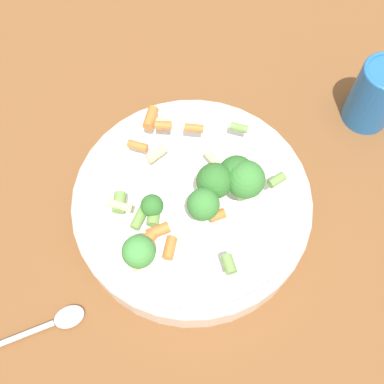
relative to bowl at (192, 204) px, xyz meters
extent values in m
plane|color=brown|center=(0.00, 0.00, -0.03)|extent=(3.00, 3.00, 0.00)
cylinder|color=white|center=(0.00, 0.00, -0.01)|extent=(0.29, 0.29, 0.05)
torus|color=white|center=(0.00, 0.00, 0.02)|extent=(0.29, 0.29, 0.01)
cylinder|color=#8CB766|center=(-0.05, 0.01, 0.03)|extent=(0.01, 0.01, 0.01)
sphere|color=#33722D|center=(-0.05, 0.01, 0.04)|extent=(0.03, 0.03, 0.03)
cylinder|color=#8CB766|center=(0.04, -0.04, 0.04)|extent=(0.02, 0.02, 0.02)
sphere|color=#3D8438|center=(0.04, -0.04, 0.07)|extent=(0.04, 0.04, 0.04)
cylinder|color=#8CB766|center=(0.04, -0.03, 0.04)|extent=(0.01, 0.01, 0.01)
sphere|color=#33722D|center=(0.04, -0.03, 0.06)|extent=(0.04, 0.04, 0.04)
cylinder|color=#8CB766|center=(-0.10, -0.03, 0.04)|extent=(0.01, 0.01, 0.02)
sphere|color=#479342|center=(-0.10, -0.03, 0.06)|extent=(0.04, 0.04, 0.04)
cylinder|color=#8CB766|center=(0.02, -0.02, 0.04)|extent=(0.01, 0.01, 0.02)
sphere|color=#33722D|center=(0.02, -0.02, 0.07)|extent=(0.04, 0.04, 0.04)
cylinder|color=#8CB766|center=(-0.01, -0.03, 0.05)|extent=(0.01, 0.01, 0.02)
sphere|color=#3D8438|center=(-0.01, -0.03, 0.07)|extent=(0.04, 0.04, 0.04)
cylinder|color=beige|center=(0.00, 0.07, 0.04)|extent=(0.03, 0.01, 0.01)
cylinder|color=orange|center=(-0.06, -0.02, 0.05)|extent=(0.03, 0.02, 0.01)
cylinder|color=orange|center=(-0.01, 0.09, 0.04)|extent=(0.02, 0.03, 0.01)
cylinder|color=orange|center=(0.03, 0.09, 0.05)|extent=(0.02, 0.02, 0.01)
cylinder|color=orange|center=(0.03, 0.11, 0.04)|extent=(0.03, 0.03, 0.01)
cylinder|color=#729E4C|center=(0.08, -0.06, 0.05)|extent=(0.02, 0.01, 0.01)
cylinder|color=orange|center=(-0.07, -0.04, 0.04)|extent=(0.03, 0.02, 0.01)
cylinder|color=beige|center=(-0.11, -0.03, 0.05)|extent=(0.01, 0.02, 0.01)
cylinder|color=beige|center=(-0.08, 0.04, 0.05)|extent=(0.02, 0.03, 0.01)
cylinder|color=#729E4C|center=(0.10, 0.03, 0.04)|extent=(0.02, 0.02, 0.01)
cylinder|color=orange|center=(0.05, 0.06, 0.05)|extent=(0.02, 0.02, 0.01)
cylinder|color=#729E4C|center=(-0.03, -0.10, 0.05)|extent=(0.02, 0.02, 0.01)
cylinder|color=orange|center=(-0.08, -0.02, 0.05)|extent=(0.02, 0.01, 0.01)
cylinder|color=beige|center=(0.05, 0.01, 0.04)|extent=(0.01, 0.03, 0.01)
cylinder|color=orange|center=(0.00, -0.04, 0.04)|extent=(0.02, 0.02, 0.01)
cylinder|color=beige|center=(0.03, 0.10, 0.04)|extent=(0.02, 0.03, 0.01)
cylinder|color=#729E4C|center=(-0.05, 0.01, 0.04)|extent=(0.03, 0.03, 0.01)
cylinder|color=#729E4C|center=(-0.07, 0.02, 0.03)|extent=(0.03, 0.02, 0.01)
cylinder|color=#729E4C|center=(-0.08, 0.04, 0.04)|extent=(0.03, 0.03, 0.01)
cylinder|color=#2366B2|center=(0.29, -0.05, 0.02)|extent=(0.07, 0.07, 0.10)
cylinder|color=silver|center=(-0.27, 0.02, -0.02)|extent=(0.12, 0.05, 0.01)
ellipsoid|color=silver|center=(-0.20, -0.01, -0.02)|extent=(0.04, 0.04, 0.01)
camera|label=1|loc=(-0.15, -0.18, 0.51)|focal=42.00mm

